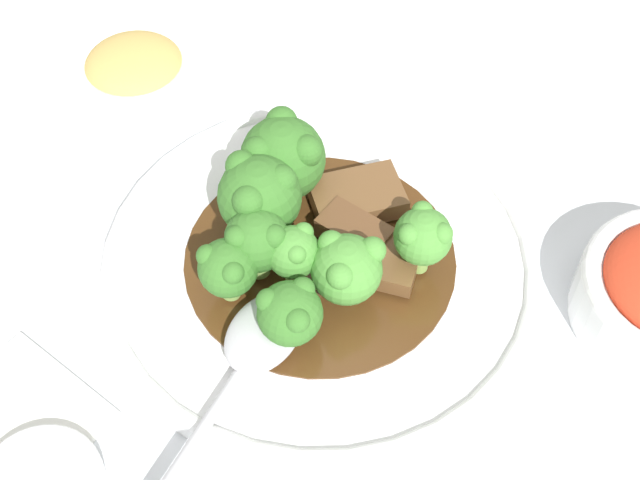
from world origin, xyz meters
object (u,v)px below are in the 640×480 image
at_px(beef_strip_2, 380,260).
at_px(beef_strip_1, 357,197).
at_px(main_plate, 320,263).
at_px(broccoli_floret_1, 257,240).
at_px(beef_strip_0, 354,232).
at_px(side_bowl_appetizer, 136,77).
at_px(broccoli_floret_3, 228,267).
at_px(broccoli_floret_4, 423,236).
at_px(broccoli_floret_2, 260,195).
at_px(broccoli_floret_7, 283,157).
at_px(broccoli_floret_6, 290,312).
at_px(broccoli_floret_0, 291,250).
at_px(serving_spoon, 250,354).
at_px(broccoli_floret_5, 347,268).

bearing_deg(beef_strip_2, beef_strip_1, 53.08).
distance_m(main_plate, beef_strip_1, 0.05).
bearing_deg(broccoli_floret_1, beef_strip_2, -48.61).
bearing_deg(beef_strip_1, beef_strip_0, -146.58).
distance_m(beef_strip_2, side_bowl_appetizer, 0.24).
relative_size(beef_strip_2, broccoli_floret_3, 1.28).
xyz_separation_m(beef_strip_1, broccoli_floret_3, (-0.10, 0.02, 0.02)).
xyz_separation_m(broccoli_floret_3, broccoli_floret_4, (0.09, -0.08, 0.00)).
bearing_deg(side_bowl_appetizer, broccoli_floret_2, -106.89).
bearing_deg(broccoli_floret_3, beef_strip_0, -22.96).
bearing_deg(beef_strip_1, broccoli_floret_2, 149.02).
relative_size(beef_strip_0, broccoli_floret_7, 0.77).
distance_m(beef_strip_1, broccoli_floret_6, 0.11).
height_order(broccoli_floret_0, broccoli_floret_7, broccoli_floret_7).
distance_m(broccoli_floret_3, broccoli_floret_7, 0.09).
height_order(beef_strip_0, broccoli_floret_2, broccoli_floret_2).
relative_size(beef_strip_2, serving_spoon, 0.29).
bearing_deg(broccoli_floret_4, beef_strip_0, 99.73).
relative_size(beef_strip_1, broccoli_floret_7, 1.19).
xyz_separation_m(beef_strip_1, broccoli_floret_6, (-0.10, -0.03, 0.02)).
distance_m(broccoli_floret_1, broccoli_floret_2, 0.03).
height_order(broccoli_floret_3, broccoli_floret_4, broccoli_floret_4).
bearing_deg(beef_strip_2, broccoli_floret_3, 141.01).
bearing_deg(main_plate, side_bowl_appetizer, 78.60).
bearing_deg(broccoli_floret_3, main_plate, -23.18).
bearing_deg(main_plate, broccoli_floret_5, -113.82).
relative_size(beef_strip_1, broccoli_floret_4, 1.46).
bearing_deg(broccoli_floret_3, side_bowl_appetizer, 61.50).
bearing_deg(broccoli_floret_7, serving_spoon, -149.00).
bearing_deg(broccoli_floret_3, broccoli_floret_6, -89.62).
xyz_separation_m(broccoli_floret_4, serving_spoon, (-0.11, 0.04, -0.02)).
height_order(main_plate, broccoli_floret_7, broccoli_floret_7).
xyz_separation_m(beef_strip_0, broccoli_floret_2, (-0.03, 0.05, 0.03)).
distance_m(broccoli_floret_4, side_bowl_appetizer, 0.26).
xyz_separation_m(beef_strip_0, broccoli_floret_5, (-0.04, -0.02, 0.02)).
distance_m(beef_strip_1, broccoli_floret_0, 0.08).
bearing_deg(beef_strip_2, broccoli_floret_4, -53.24).
height_order(beef_strip_1, broccoli_floret_5, broccoli_floret_5).
xyz_separation_m(broccoli_floret_6, serving_spoon, (-0.03, 0.01, -0.02)).
xyz_separation_m(main_plate, broccoli_floret_6, (-0.06, -0.02, 0.03)).
distance_m(broccoli_floret_4, broccoli_floret_7, 0.11).
xyz_separation_m(broccoli_floret_1, broccoli_floret_6, (-0.02, -0.04, -0.01)).
bearing_deg(broccoli_floret_5, broccoli_floret_6, 169.48).
xyz_separation_m(broccoli_floret_4, broccoli_floret_6, (-0.09, 0.03, -0.01)).
bearing_deg(broccoli_floret_4, broccoli_floret_5, 151.90).
bearing_deg(broccoli_floret_4, serving_spoon, 161.40).
height_order(beef_strip_1, beef_strip_2, beef_strip_1).
bearing_deg(broccoli_floret_3, beef_strip_1, -9.63).
distance_m(main_plate, beef_strip_0, 0.03).
relative_size(beef_strip_1, broccoli_floret_2, 1.16).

